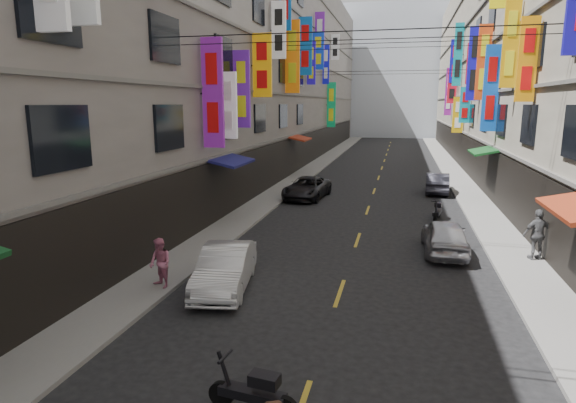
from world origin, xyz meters
The scene contains 17 objects.
sidewalk_left centered at (-6.00, 42.00, 0.06)m, with size 2.00×90.00×0.12m, color slate.
sidewalk_right centered at (6.00, 42.00, 0.06)m, with size 2.00×90.00×0.12m, color slate.
building_row_left centered at (-11.99, 42.00, 9.49)m, with size 10.14×90.00×19.00m.
building_row_right centered at (11.99, 42.00, 9.49)m, with size 10.14×90.00×19.00m.
haze_block centered at (0.00, 92.00, 11.00)m, with size 18.00×8.00×22.00m, color silver.
shop_signage centered at (0.05, 34.72, 9.17)m, with size 14.00×55.00×12.61m.
street_awnings centered at (-1.26, 26.00, 3.00)m, with size 13.99×35.20×0.41m.
overhead_cables centered at (0.00, 30.00, 8.80)m, with size 14.00×38.04×1.24m.
lane_markings centered at (0.00, 39.00, 0.00)m, with size 0.12×80.20×0.01m.
scooter_crossing centered at (-0.81, 11.79, 0.44)m, with size 1.80×0.56×1.14m.
scooter_far_right centered at (3.53, 28.55, 0.44)m, with size 0.64×1.79×1.14m.
car_left_mid centered at (-3.52, 17.52, 0.68)m, with size 1.43×4.10×1.35m, color silver.
car_left_far centered at (-3.87, 32.54, 0.64)m, with size 2.13×4.63×1.29m, color black.
car_right_mid centered at (3.42, 22.94, 0.67)m, with size 1.58×3.94×1.34m, color #BAB9BE.
car_right_far centered at (4.00, 36.22, 0.66)m, with size 1.39×4.00×1.32m, color #292830.
pedestrian_lfar centered at (-5.40, 16.92, 0.89)m, with size 0.75×0.51×1.54m, color #C66887.
pedestrian_rfar centered at (6.58, 22.52, 1.05)m, with size 1.09×0.62×1.86m, color #58595B.
Camera 1 is at (1.64, 4.15, 5.68)m, focal length 30.00 mm.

